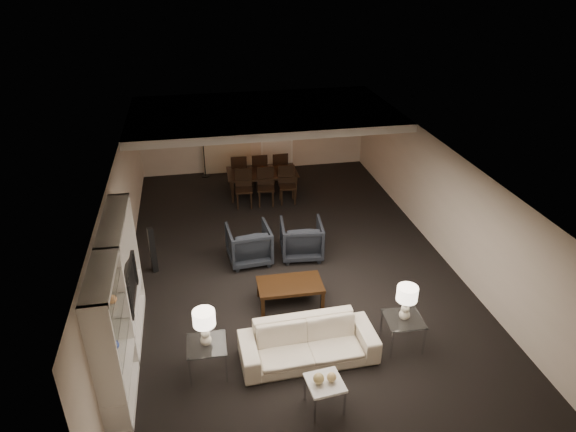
# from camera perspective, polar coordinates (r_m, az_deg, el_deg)

# --- Properties ---
(floor) EXTENTS (11.00, 11.00, 0.00)m
(floor) POSITION_cam_1_polar(r_m,az_deg,el_deg) (11.76, 0.00, -4.76)
(floor) COLOR black
(floor) RESTS_ON ground
(ceiling) EXTENTS (7.00, 11.00, 0.02)m
(ceiling) POSITION_cam_1_polar(r_m,az_deg,el_deg) (10.63, 0.00, 6.70)
(ceiling) COLOR silver
(ceiling) RESTS_ON ground
(wall_back) EXTENTS (7.00, 0.02, 2.50)m
(wall_back) POSITION_cam_1_polar(r_m,az_deg,el_deg) (16.18, -3.76, 9.35)
(wall_back) COLOR #C2B19C
(wall_back) RESTS_ON ground
(wall_front) EXTENTS (7.00, 0.02, 2.50)m
(wall_front) POSITION_cam_1_polar(r_m,az_deg,el_deg) (6.86, 9.36, -20.16)
(wall_front) COLOR #C2B19C
(wall_front) RESTS_ON ground
(wall_left) EXTENTS (0.02, 11.00, 2.50)m
(wall_left) POSITION_cam_1_polar(r_m,az_deg,el_deg) (11.09, -18.04, -0.90)
(wall_left) COLOR #C2B19C
(wall_left) RESTS_ON ground
(wall_right) EXTENTS (0.02, 11.00, 2.50)m
(wall_right) POSITION_cam_1_polar(r_m,az_deg,el_deg) (12.23, 16.33, 2.07)
(wall_right) COLOR #C2B19C
(wall_right) RESTS_ON ground
(ceiling_soffit) EXTENTS (7.00, 4.00, 0.20)m
(ceiling_soffit) POSITION_cam_1_polar(r_m,az_deg,el_deg) (13.94, -2.79, 11.34)
(ceiling_soffit) COLOR silver
(ceiling_soffit) RESTS_ON ceiling
(curtains) EXTENTS (1.50, 0.12, 2.40)m
(curtains) POSITION_cam_1_polar(r_m,az_deg,el_deg) (16.04, -6.94, 8.86)
(curtains) COLOR beige
(curtains) RESTS_ON wall_back
(door) EXTENTS (0.90, 0.05, 2.10)m
(door) POSITION_cam_1_polar(r_m,az_deg,el_deg) (16.31, -1.26, 8.82)
(door) COLOR silver
(door) RESTS_ON wall_back
(painting) EXTENTS (0.95, 0.04, 0.65)m
(painting) POSITION_cam_1_polar(r_m,az_deg,el_deg) (16.43, 3.63, 10.74)
(painting) COLOR #142D38
(painting) RESTS_ON wall_back
(media_unit) EXTENTS (0.38, 3.40, 2.35)m
(media_unit) POSITION_cam_1_polar(r_m,az_deg,el_deg) (8.91, -18.25, -9.07)
(media_unit) COLOR white
(media_unit) RESTS_ON wall_left
(pendant_light) EXTENTS (0.52, 0.52, 0.24)m
(pendant_light) POSITION_cam_1_polar(r_m,az_deg,el_deg) (14.13, -1.53, 9.54)
(pendant_light) COLOR #D8591E
(pendant_light) RESTS_ON ceiling_soffit
(sofa) EXTENTS (2.35, 0.97, 0.68)m
(sofa) POSITION_cam_1_polar(r_m,az_deg,el_deg) (8.99, 2.26, -13.87)
(sofa) COLOR beige
(sofa) RESTS_ON floor
(coffee_table) EXTENTS (1.29, 0.77, 0.46)m
(coffee_table) POSITION_cam_1_polar(r_m,az_deg,el_deg) (10.28, 0.22, -8.55)
(coffee_table) COLOR black
(coffee_table) RESTS_ON floor
(armchair_left) EXTENTS (1.00, 1.02, 0.86)m
(armchair_left) POSITION_cam_1_polar(r_m,az_deg,el_deg) (11.50, -4.36, -3.13)
(armchair_left) COLOR black
(armchair_left) RESTS_ON floor
(armchair_right) EXTENTS (1.01, 1.04, 0.86)m
(armchair_right) POSITION_cam_1_polar(r_m,az_deg,el_deg) (11.67, 1.50, -2.57)
(armchair_right) COLOR black
(armchair_right) RESTS_ON floor
(side_table_left) EXTENTS (0.65, 0.65, 0.59)m
(side_table_left) POSITION_cam_1_polar(r_m,az_deg,el_deg) (8.87, -8.91, -15.31)
(side_table_left) COLOR white
(side_table_left) RESTS_ON floor
(side_table_right) EXTENTS (0.66, 0.66, 0.59)m
(side_table_right) POSITION_cam_1_polar(r_m,az_deg,el_deg) (9.47, 12.57, -12.46)
(side_table_right) COLOR silver
(side_table_right) RESTS_ON floor
(table_lamp_left) EXTENTS (0.40, 0.40, 0.66)m
(table_lamp_left) POSITION_cam_1_polar(r_m,az_deg,el_deg) (8.46, -9.22, -12.19)
(table_lamp_left) COLOR beige
(table_lamp_left) RESTS_ON side_table_left
(table_lamp_right) EXTENTS (0.37, 0.37, 0.66)m
(table_lamp_right) POSITION_cam_1_polar(r_m,az_deg,el_deg) (9.09, 12.98, -9.42)
(table_lamp_right) COLOR beige
(table_lamp_right) RESTS_ON side_table_right
(marble_table) EXTENTS (0.58, 0.58, 0.53)m
(marble_table) POSITION_cam_1_polar(r_m,az_deg,el_deg) (8.28, 4.06, -19.19)
(marble_table) COLOR silver
(marble_table) RESTS_ON floor
(gold_gourd_a) EXTENTS (0.17, 0.17, 0.17)m
(gold_gourd_a) POSITION_cam_1_polar(r_m,az_deg,el_deg) (8.00, 3.42, -17.58)
(gold_gourd_a) COLOR tan
(gold_gourd_a) RESTS_ON marble_table
(gold_gourd_b) EXTENTS (0.15, 0.15, 0.15)m
(gold_gourd_b) POSITION_cam_1_polar(r_m,az_deg,el_deg) (8.05, 4.87, -17.41)
(gold_gourd_b) COLOR #DAB873
(gold_gourd_b) RESTS_ON marble_table
(television) EXTENTS (1.18, 0.15, 0.68)m
(television) POSITION_cam_1_polar(r_m,az_deg,el_deg) (9.45, -17.65, -7.29)
(television) COLOR black
(television) RESTS_ON media_unit
(vase_blue) EXTENTS (0.18, 0.18, 0.19)m
(vase_blue) POSITION_cam_1_polar(r_m,az_deg,el_deg) (8.14, -18.89, -13.33)
(vase_blue) COLOR #223996
(vase_blue) RESTS_ON media_unit
(vase_amber) EXTENTS (0.17, 0.17, 0.18)m
(vase_amber) POSITION_cam_1_polar(r_m,az_deg,el_deg) (8.19, -19.10, -8.66)
(vase_amber) COLOR #D38746
(vase_amber) RESTS_ON media_unit
(floor_speaker) EXTENTS (0.15, 0.15, 1.08)m
(floor_speaker) POSITION_cam_1_polar(r_m,az_deg,el_deg) (11.42, -14.80, -3.69)
(floor_speaker) COLOR black
(floor_speaker) RESTS_ON floor
(dining_table) EXTENTS (1.99, 1.15, 0.69)m
(dining_table) POSITION_cam_1_polar(r_m,az_deg,el_deg) (14.67, -2.86, 3.64)
(dining_table) COLOR black
(dining_table) RESTS_ON floor
(chair_nl) EXTENTS (0.52, 0.52, 1.03)m
(chair_nl) POSITION_cam_1_polar(r_m,az_deg,el_deg) (13.95, -4.92, 3.01)
(chair_nl) COLOR black
(chair_nl) RESTS_ON floor
(chair_nm) EXTENTS (0.53, 0.53, 1.03)m
(chair_nm) POSITION_cam_1_polar(r_m,az_deg,el_deg) (14.02, -2.48, 3.21)
(chair_nm) COLOR black
(chair_nm) RESTS_ON floor
(chair_nr) EXTENTS (0.50, 0.50, 1.03)m
(chair_nr) POSITION_cam_1_polar(r_m,az_deg,el_deg) (14.11, -0.07, 3.40)
(chair_nr) COLOR black
(chair_nr) RESTS_ON floor
(chair_fl) EXTENTS (0.49, 0.49, 1.03)m
(chair_fl) POSITION_cam_1_polar(r_m,az_deg,el_deg) (15.14, -5.49, 5.01)
(chair_fl) COLOR black
(chair_fl) RESTS_ON floor
(chair_fm) EXTENTS (0.48, 0.48, 1.03)m
(chair_fm) POSITION_cam_1_polar(r_m,az_deg,el_deg) (15.20, -3.23, 5.19)
(chair_fm) COLOR black
(chair_fm) RESTS_ON floor
(chair_fr) EXTENTS (0.48, 0.48, 1.03)m
(chair_fr) POSITION_cam_1_polar(r_m,az_deg,el_deg) (15.28, -0.99, 5.36)
(chair_fr) COLOR black
(chair_fr) RESTS_ON floor
(floor_lamp) EXTENTS (0.33, 0.33, 1.73)m
(floor_lamp) POSITION_cam_1_polar(r_m,az_deg,el_deg) (15.91, -9.37, 7.25)
(floor_lamp) COLOR black
(floor_lamp) RESTS_ON floor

